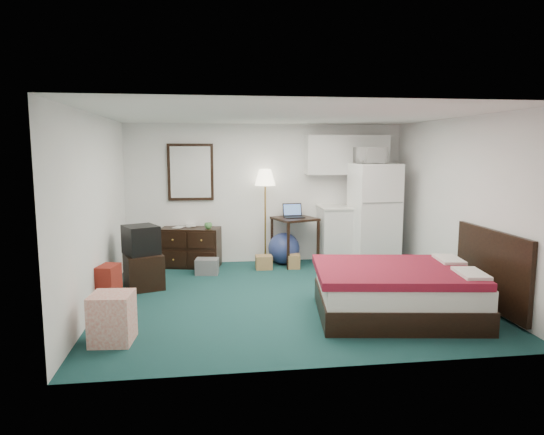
{
  "coord_description": "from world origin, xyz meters",
  "views": [
    {
      "loc": [
        -1.1,
        -6.48,
        2.04
      ],
      "look_at": [
        -0.15,
        0.39,
        1.07
      ],
      "focal_mm": 32.0,
      "sensor_mm": 36.0,
      "label": 1
    }
  ],
  "objects": [
    {
      "name": "kitchen_counter",
      "position": [
        1.4,
        1.91,
        0.5
      ],
      "size": [
        0.94,
        0.73,
        1.01
      ],
      "primitive_type": null,
      "rotation": [
        0.0,
        0.0,
        -0.03
      ],
      "color": "silver",
      "rests_on": "floor"
    },
    {
      "name": "tv_stand",
      "position": [
        -2.03,
        0.73,
        0.26
      ],
      "size": [
        0.66,
        0.69,
        0.51
      ],
      "primitive_type": null,
      "rotation": [
        0.0,
        0.0,
        0.32
      ],
      "color": "black",
      "rests_on": "floor"
    },
    {
      "name": "book_b",
      "position": [
        -1.45,
        2.12,
        0.81
      ],
      "size": [
        0.17,
        0.03,
        0.23
      ],
      "primitive_type": "imported",
      "rotation": [
        0.0,
        0.0,
        0.06
      ],
      "color": "olive",
      "rests_on": "dresser"
    },
    {
      "name": "walls",
      "position": [
        0.0,
        0.0,
        1.25
      ],
      "size": [
        5.01,
        4.51,
        2.5
      ],
      "color": "white",
      "rests_on": "floor"
    },
    {
      "name": "suitcase",
      "position": [
        -2.35,
        -0.18,
        0.29
      ],
      "size": [
        0.29,
        0.39,
        0.57
      ],
      "primitive_type": null,
      "rotation": [
        0.0,
        0.0,
        -0.23
      ],
      "color": "maroon",
      "rests_on": "floor"
    },
    {
      "name": "microwave",
      "position": [
        1.72,
        1.61,
        1.98
      ],
      "size": [
        0.51,
        0.29,
        0.34
      ],
      "primitive_type": "imported",
      "rotation": [
        0.0,
        0.0,
        -0.01
      ],
      "color": "white",
      "rests_on": "fridge"
    },
    {
      "name": "ceiling",
      "position": [
        0.0,
        0.0,
        2.5
      ],
      "size": [
        5.0,
        4.5,
        0.01
      ],
      "primitive_type": "cube",
      "color": "white",
      "rests_on": "walls"
    },
    {
      "name": "dresser",
      "position": [
        -1.37,
        1.98,
        0.35
      ],
      "size": [
        1.09,
        0.68,
        0.69
      ],
      "primitive_type": null,
      "rotation": [
        0.0,
        0.0,
        -0.23
      ],
      "color": "black",
      "rests_on": "floor"
    },
    {
      "name": "cardboard_box_a",
      "position": [
        -0.12,
        1.63,
        0.12
      ],
      "size": [
        0.28,
        0.24,
        0.24
      ],
      "primitive_type": null,
      "rotation": [
        0.0,
        0.0,
        -0.0
      ],
      "color": "olive",
      "rests_on": "floor"
    },
    {
      "name": "mirror",
      "position": [
        -1.35,
        2.22,
        1.65
      ],
      "size": [
        0.8,
        0.06,
        1.0
      ],
      "primitive_type": null,
      "color": "white",
      "rests_on": "walls"
    },
    {
      "name": "upper_cabinets",
      "position": [
        1.45,
        2.08,
        1.95
      ],
      "size": [
        1.5,
        0.35,
        0.7
      ],
      "primitive_type": null,
      "color": "silver",
      "rests_on": "walls"
    },
    {
      "name": "file_bin",
      "position": [
        -1.09,
        1.42,
        0.13
      ],
      "size": [
        0.4,
        0.33,
        0.26
      ],
      "primitive_type": null,
      "rotation": [
        0.0,
        0.0,
        -0.15
      ],
      "color": "slate",
      "rests_on": "floor"
    },
    {
      "name": "retail_box",
      "position": [
        -2.11,
        -1.33,
        0.27
      ],
      "size": [
        0.46,
        0.46,
        0.53
      ],
      "primitive_type": null,
      "rotation": [
        0.0,
        0.0,
        -0.09
      ],
      "color": "white",
      "rests_on": "floor"
    },
    {
      "name": "floor",
      "position": [
        0.0,
        0.0,
        0.0
      ],
      "size": [
        5.0,
        4.5,
        0.01
      ],
      "primitive_type": "cube",
      "color": "black",
      "rests_on": "ground"
    },
    {
      "name": "mug",
      "position": [
        -1.06,
        1.83,
        0.76
      ],
      "size": [
        0.17,
        0.16,
        0.13
      ],
      "primitive_type": "imported",
      "rotation": [
        0.0,
        0.0,
        -0.49
      ],
      "color": "#53984E",
      "rests_on": "dresser"
    },
    {
      "name": "floor_lamp",
      "position": [
        -0.04,
        2.05,
        0.85
      ],
      "size": [
        0.46,
        0.46,
        1.7
      ],
      "primitive_type": null,
      "rotation": [
        0.0,
        0.0,
        0.3
      ],
      "color": "#B68333",
      "rests_on": "floor"
    },
    {
      "name": "exercise_ball",
      "position": [
        0.28,
        1.96,
        0.28
      ],
      "size": [
        0.62,
        0.62,
        0.57
      ],
      "primitive_type": "sphere",
      "rotation": [
        0.0,
        0.0,
        -0.11
      ],
      "color": "navy",
      "rests_on": "floor"
    },
    {
      "name": "bed",
      "position": [
        1.21,
        -0.95,
        0.3
      ],
      "size": [
        2.09,
        1.74,
        0.61
      ],
      "primitive_type": null,
      "rotation": [
        0.0,
        0.0,
        -0.15
      ],
      "color": "maroon",
      "rests_on": "floor"
    },
    {
      "name": "crt_tv",
      "position": [
        -2.06,
        0.76,
        0.72
      ],
      "size": [
        0.63,
        0.65,
        0.42
      ],
      "primitive_type": null,
      "rotation": [
        0.0,
        0.0,
        0.47
      ],
      "color": "black",
      "rests_on": "tv_stand"
    },
    {
      "name": "book_a",
      "position": [
        -1.64,
        2.03,
        0.8
      ],
      "size": [
        0.15,
        0.08,
        0.22
      ],
      "primitive_type": "imported",
      "rotation": [
        0.0,
        0.0,
        -0.41
      ],
      "color": "olive",
      "rests_on": "dresser"
    },
    {
      "name": "laptop",
      "position": [
        0.46,
        1.91,
        0.96
      ],
      "size": [
        0.37,
        0.31,
        0.24
      ],
      "primitive_type": null,
      "rotation": [
        0.0,
        0.0,
        0.09
      ],
      "color": "black",
      "rests_on": "desk"
    },
    {
      "name": "cardboard_box_b",
      "position": [
        0.4,
        1.63,
        0.12
      ],
      "size": [
        0.23,
        0.26,
        0.24
      ],
      "primitive_type": null,
      "rotation": [
        0.0,
        0.0,
        -0.11
      ],
      "color": "olive",
      "rests_on": "floor"
    },
    {
      "name": "headboard",
      "position": [
        2.46,
        -0.95,
        0.55
      ],
      "size": [
        0.06,
        1.56,
        1.0
      ],
      "primitive_type": null,
      "color": "black",
      "rests_on": "walls"
    },
    {
      "name": "fridge",
      "position": [
        1.81,
        1.57,
        0.9
      ],
      "size": [
        0.78,
        0.78,
        1.81
      ],
      "primitive_type": null,
      "rotation": [
        0.0,
        0.0,
        0.04
      ],
      "color": "white",
      "rests_on": "floor"
    },
    {
      "name": "desk",
      "position": [
        0.47,
        1.93,
        0.42
      ],
      "size": [
        0.85,
        0.85,
        0.84
      ],
      "primitive_type": null,
      "rotation": [
        0.0,
        0.0,
        0.34
      ],
      "color": "black",
      "rests_on": "floor"
    }
  ]
}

